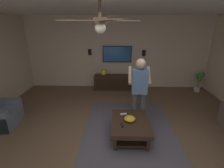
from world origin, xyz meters
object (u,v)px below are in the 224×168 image
(remote_white, at_px, (123,114))
(remote_black, at_px, (122,125))
(coffee_table, at_px, (130,125))
(media_console, at_px, (117,82))
(person_standing, at_px, (139,88))
(wall_speaker_left, at_px, (144,53))
(bowl, at_px, (130,119))
(wall_speaker_right, at_px, (90,52))
(potted_plant_short, at_px, (199,80))
(vase_round, at_px, (104,73))
(ceiling_fan, at_px, (101,23))
(tv, at_px, (117,54))

(remote_white, bearing_deg, remote_black, -109.93)
(coffee_table, xyz_separation_m, remote_white, (0.28, 0.14, 0.12))
(media_console, bearing_deg, person_standing, 13.02)
(remote_white, xyz_separation_m, wall_speaker_left, (2.85, -0.85, 0.95))
(bowl, relative_size, wall_speaker_right, 1.08)
(media_console, bearing_deg, coffee_table, 5.81)
(coffee_table, relative_size, potted_plant_short, 1.32)
(vase_round, distance_m, ceiling_fan, 3.79)
(coffee_table, bearing_deg, media_console, 5.81)
(remote_white, distance_m, remote_black, 0.44)
(person_standing, xyz_separation_m, potted_plant_short, (2.10, -2.48, -0.46))
(person_standing, relative_size, remote_black, 10.93)
(wall_speaker_right, height_order, ceiling_fan, ceiling_fan)
(coffee_table, relative_size, ceiling_fan, 0.84)
(potted_plant_short, height_order, remote_white, potted_plant_short)
(remote_white, height_order, vase_round, vase_round)
(wall_speaker_left, bearing_deg, vase_round, 100.24)
(remote_white, bearing_deg, wall_speaker_right, 98.74)
(person_standing, distance_m, wall_speaker_right, 3.02)
(remote_white, bearing_deg, tv, 79.21)
(person_standing, bearing_deg, wall_speaker_left, -7.68)
(remote_white, bearing_deg, wall_speaker_left, 59.55)
(person_standing, distance_m, potted_plant_short, 3.29)
(remote_white, relative_size, ceiling_fan, 0.13)
(bowl, xyz_separation_m, vase_round, (2.84, 0.78, 0.21))
(media_console, bearing_deg, wall_speaker_left, 104.22)
(potted_plant_short, distance_m, wall_speaker_right, 4.17)
(remote_black, distance_m, wall_speaker_left, 3.54)
(coffee_table, relative_size, remote_white, 6.67)
(media_console, xyz_separation_m, ceiling_fan, (-3.40, 0.25, 2.09))
(coffee_table, xyz_separation_m, bowl, (0.02, 0.01, 0.16))
(media_console, bearing_deg, potted_plant_short, 86.47)
(wall_speaker_left, bearing_deg, potted_plant_short, -102.35)
(potted_plant_short, distance_m, bowl, 3.82)
(tv, xyz_separation_m, ceiling_fan, (-3.64, 0.25, 1.05))
(tv, xyz_separation_m, wall_speaker_right, (0.01, 1.04, 0.08))
(media_console, relative_size, tv, 1.57)
(remote_black, bearing_deg, coffee_table, 120.86)
(tv, relative_size, remote_black, 7.23)
(ceiling_fan, bearing_deg, potted_plant_short, -45.40)
(person_standing, xyz_separation_m, ceiling_fan, (-1.11, 0.78, 1.43))
(remote_white, relative_size, vase_round, 0.68)
(coffee_table, height_order, ceiling_fan, ceiling_fan)
(media_console, xyz_separation_m, bowl, (-2.86, -0.28, 0.18))
(wall_speaker_left, xyz_separation_m, wall_speaker_right, (0.00, 2.04, 0.03))
(wall_speaker_right, relative_size, ceiling_fan, 0.19)
(vase_round, bearing_deg, ceiling_fan, -175.79)
(remote_white, distance_m, wall_speaker_left, 3.13)
(ceiling_fan, bearing_deg, bowl, -44.20)
(coffee_table, distance_m, tv, 3.29)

